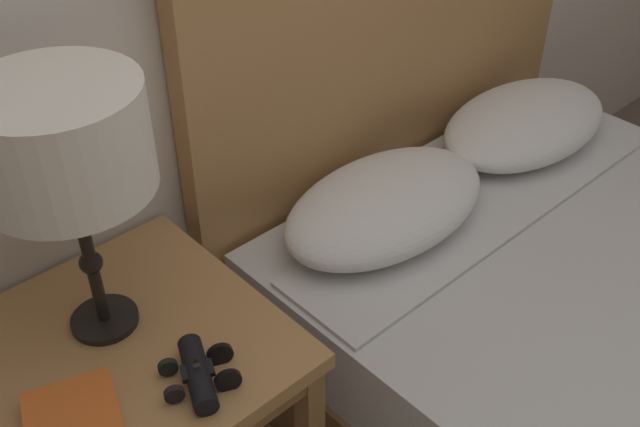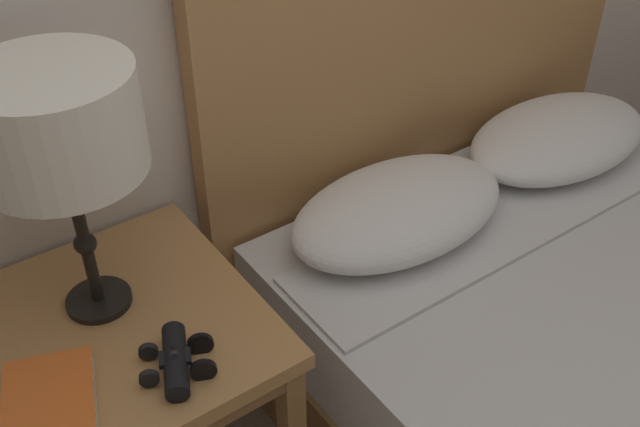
% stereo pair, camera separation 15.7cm
% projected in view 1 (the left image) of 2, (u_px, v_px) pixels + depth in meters
% --- Properties ---
extents(nightstand, '(0.58, 0.58, 0.63)m').
position_uv_depth(nightstand, '(125.00, 377.00, 1.46)').
color(nightstand, '#AD7A47').
rests_on(nightstand, ground_plane).
extents(bed, '(1.47, 1.87, 1.31)m').
position_uv_depth(bed, '(629.00, 348.00, 1.85)').
color(bed, brown).
rests_on(bed, ground_plane).
extents(table_lamp, '(0.29, 0.29, 0.51)m').
position_uv_depth(table_lamp, '(62.00, 144.00, 1.21)').
color(table_lamp, black).
rests_on(table_lamp, nightstand).
extents(binoculars_pair, '(0.16, 0.16, 0.05)m').
position_uv_depth(binoculars_pair, '(199.00, 373.00, 1.33)').
color(binoculars_pair, black).
rests_on(binoculars_pair, nightstand).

